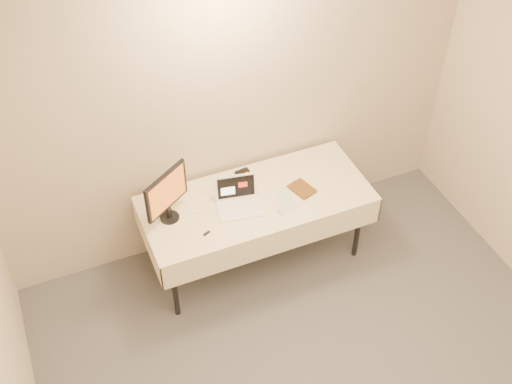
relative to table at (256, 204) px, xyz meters
name	(u,v)px	position (x,y,z in m)	size (l,w,h in m)	color
back_wall	(234,105)	(0.00, 0.45, 0.67)	(4.00, 0.10, 2.70)	beige
table	(256,204)	(0.00, 0.00, 0.00)	(1.86, 0.81, 0.74)	black
laptop	(238,200)	(-0.16, -0.01, 0.12)	(0.38, 0.33, 0.24)	white
monitor	(167,193)	(-0.71, 0.06, 0.33)	(0.38, 0.26, 0.45)	black
book	(295,185)	(0.31, -0.08, 0.16)	(0.15, 0.02, 0.21)	#8D5819
alarm_clock	(242,173)	(0.00, 0.30, 0.09)	(0.12, 0.06, 0.05)	black
clicker	(281,211)	(0.11, -0.22, 0.07)	(0.04, 0.08, 0.02)	#B8B8BA
paper_form	(286,200)	(0.21, -0.11, 0.06)	(0.11, 0.28, 0.00)	#B5D4A9
usb_dongle	(207,233)	(-0.50, -0.21, 0.07)	(0.06, 0.02, 0.01)	black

